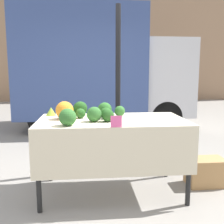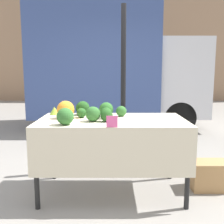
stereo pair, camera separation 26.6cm
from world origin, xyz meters
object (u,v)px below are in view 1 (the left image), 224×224
at_px(orange_cauliflower, 65,110).
at_px(price_sign, 116,122).
at_px(parked_truck, 98,68).
at_px(produce_crate, 206,172).

relative_size(orange_cauliflower, price_sign, 1.79).
bearing_deg(price_sign, orange_cauliflower, 137.06).
height_order(parked_truck, price_sign, parked_truck).
xyz_separation_m(price_sign, produce_crate, (1.14, 0.51, -0.74)).
distance_m(parked_truck, orange_cauliflower, 3.74).
relative_size(parked_truck, orange_cauliflower, 20.55).
bearing_deg(orange_cauliflower, price_sign, -42.94).
bearing_deg(produce_crate, orange_cauliflower, -179.22).
bearing_deg(orange_cauliflower, parked_truck, 81.76).
height_order(price_sign, produce_crate, price_sign).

